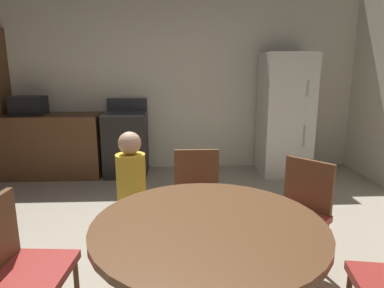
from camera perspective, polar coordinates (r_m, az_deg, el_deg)
The scene contains 10 objects.
wall_back at distance 5.21m, azimuth -4.43°, elevation 10.68°, with size 6.09×0.12×2.70m, color silver.
kitchen_counter at distance 5.31m, azimuth -24.69°, elevation -0.23°, with size 1.80×0.60×0.90m, color brown.
oven_range at distance 4.98m, azimuth -11.21°, elevation 0.12°, with size 0.60×0.60×1.10m.
refrigerator at distance 5.06m, azimuth 15.58°, elevation 4.84°, with size 0.68×0.68×1.76m.
microwave at distance 5.26m, azimuth -26.15°, elevation 5.94°, with size 0.44×0.32×0.26m, color black.
dining_table at distance 1.85m, azimuth 2.80°, elevation -17.60°, with size 1.22×1.22×0.76m.
chair_northeast at distance 2.68m, azimuth 17.95°, elevation -10.71°, with size 0.57×0.57×0.87m.
chair_north at distance 2.82m, azimuth 0.87°, elevation -8.79°, with size 0.40×0.40×0.87m.
chair_west at distance 2.15m, azimuth -27.50°, elevation -17.71°, with size 0.43×0.43×0.87m.
person_child at distance 2.61m, azimuth -10.24°, elevation -9.01°, with size 0.30×0.30×1.09m.
Camera 1 is at (0.14, -2.03, 1.54)m, focal length 31.17 mm.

